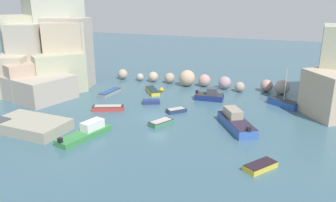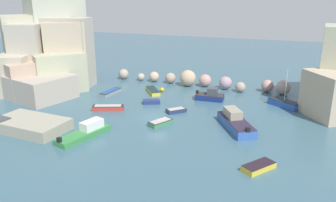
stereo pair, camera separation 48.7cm
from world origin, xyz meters
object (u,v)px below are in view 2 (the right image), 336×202
at_px(moored_boat_0, 210,96).
at_px(moored_boat_1, 235,122).
at_px(channel_buoy, 162,90).
at_px(moored_boat_9, 160,122).
at_px(moored_boat_6, 151,102).
at_px(moored_boat_5, 108,108).
at_px(moored_boat_8, 284,103).
at_px(moored_boat_2, 111,92).
at_px(moored_boat_11, 153,91).
at_px(stone_dock, 31,125).
at_px(moored_boat_7, 176,110).
at_px(moored_boat_3, 86,132).
at_px(moored_boat_4, 259,167).

bearing_deg(moored_boat_0, moored_boat_1, -64.17).
height_order(channel_buoy, moored_boat_9, channel_buoy).
bearing_deg(channel_buoy, moored_boat_0, -10.28).
relative_size(moored_boat_6, moored_boat_9, 0.82).
height_order(moored_boat_5, moored_boat_8, moored_boat_8).
bearing_deg(channel_buoy, moored_boat_6, -83.37).
bearing_deg(moored_boat_8, moored_boat_2, 40.12).
bearing_deg(moored_boat_0, moored_boat_9, -108.70).
relative_size(moored_boat_5, moored_boat_11, 1.01).
xyz_separation_m(moored_boat_6, moored_boat_11, (-1.88, 5.14, 0.02)).
height_order(moored_boat_0, moored_boat_6, moored_boat_0).
height_order(moored_boat_8, moored_boat_11, moored_boat_8).
relative_size(stone_dock, channel_buoy, 12.15).
distance_m(moored_boat_6, moored_boat_7, 5.11).
xyz_separation_m(moored_boat_3, moored_boat_5, (-2.05, 8.57, -0.20)).
height_order(moored_boat_5, moored_boat_9, moored_boat_5).
distance_m(moored_boat_1, moored_boat_6, 13.70).
distance_m(channel_buoy, moored_boat_7, 9.93).
height_order(moored_boat_1, moored_boat_9, moored_boat_1).
bearing_deg(moored_boat_5, stone_dock, 40.24).
bearing_deg(moored_boat_0, moored_boat_8, -0.54).
distance_m(moored_boat_3, moored_boat_7, 12.82).
distance_m(channel_buoy, moored_boat_5, 11.28).
height_order(moored_boat_8, moored_boat_9, moored_boat_8).
relative_size(moored_boat_5, moored_boat_6, 1.62).
height_order(stone_dock, moored_boat_0, moored_boat_0).
bearing_deg(moored_boat_2, moored_boat_11, 123.50).
xyz_separation_m(moored_boat_0, moored_boat_11, (-9.35, 0.54, -0.32)).
relative_size(moored_boat_1, moored_boat_9, 2.17).
height_order(moored_boat_3, moored_boat_5, moored_boat_3).
xyz_separation_m(moored_boat_5, moored_boat_8, (22.28, 9.60, 0.14)).
bearing_deg(moored_boat_11, moored_boat_3, 142.61).
xyz_separation_m(stone_dock, moored_boat_5, (4.90, 9.19, -0.30)).
xyz_separation_m(stone_dock, moored_boat_8, (27.18, 18.79, -0.16)).
height_order(moored_boat_6, moored_boat_7, moored_boat_6).
distance_m(stone_dock, moored_boat_3, 6.97).
height_order(moored_boat_2, moored_boat_6, moored_boat_2).
distance_m(channel_buoy, moored_boat_1, 17.44).
height_order(channel_buoy, moored_boat_5, channel_buoy).
bearing_deg(moored_boat_2, channel_buoy, 125.65).
distance_m(channel_buoy, moored_boat_8, 18.60).
relative_size(moored_boat_7, moored_boat_11, 0.62).
bearing_deg(moored_boat_9, stone_dock, 144.56).
height_order(moored_boat_4, moored_boat_11, moored_boat_11).
bearing_deg(moored_boat_0, moored_boat_5, -145.27).
relative_size(moored_boat_4, moored_boat_7, 1.27).
bearing_deg(moored_boat_3, moored_boat_6, 5.27).
bearing_deg(moored_boat_0, moored_boat_2, -173.59).
xyz_separation_m(moored_boat_5, moored_boat_6, (4.42, 4.57, -0.06)).
bearing_deg(channel_buoy, moored_boat_4, -49.88).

